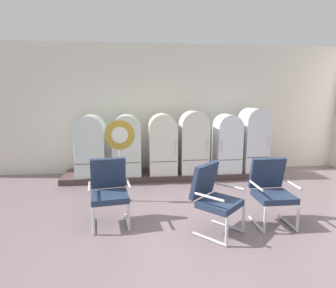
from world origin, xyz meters
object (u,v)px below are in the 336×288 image
object	(u,v)px
armchair_right	(271,188)
sign_stand	(121,159)
refrigerator_1	(127,143)
armchair_center	(214,195)
refrigerator_4	(227,141)
refrigerator_5	(253,138)
armchair_left	(109,188)
refrigerator_3	(194,140)
refrigerator_0	(91,144)
refrigerator_2	(163,142)

from	to	relation	value
armchair_right	sign_stand	size ratio (longest dim) A/B	0.66
sign_stand	refrigerator_1	bearing A→B (deg)	87.24
armchair_center	refrigerator_4	bearing A→B (deg)	68.30
refrigerator_5	armchair_left	size ratio (longest dim) A/B	1.51
refrigerator_1	refrigerator_3	size ratio (longest dim) A/B	0.95
refrigerator_0	armchair_right	xyz separation A→B (m)	(3.17, -2.52, -0.31)
refrigerator_0	refrigerator_2	bearing A→B (deg)	1.44
refrigerator_0	refrigerator_2	xyz separation A→B (m)	(1.68, 0.04, 0.01)
refrigerator_0	armchair_left	xyz separation A→B (m)	(0.63, -2.25, -0.31)
armchair_right	sign_stand	xyz separation A→B (m)	(-2.40, 1.14, 0.27)
refrigerator_3	armchair_center	world-z (taller)	refrigerator_3
refrigerator_3	refrigerator_5	xyz separation A→B (m)	(1.51, 0.05, 0.04)
refrigerator_1	armchair_left	xyz separation A→B (m)	(-0.20, -2.27, -0.31)
refrigerator_0	refrigerator_3	xyz separation A→B (m)	(2.43, -0.01, 0.04)
sign_stand	refrigerator_2	bearing A→B (deg)	57.29
refrigerator_1	armchair_left	size ratio (longest dim) A/B	1.38
refrigerator_2	sign_stand	size ratio (longest dim) A/B	0.92
sign_stand	refrigerator_3	bearing A→B (deg)	39.53
refrigerator_2	armchair_left	bearing A→B (deg)	-114.59
refrigerator_3	sign_stand	size ratio (longest dim) A/B	0.96
armchair_right	armchair_center	bearing A→B (deg)	-168.20
armchair_right	refrigerator_3	bearing A→B (deg)	106.32
refrigerator_1	refrigerator_4	distance (m)	2.43
refrigerator_1	armchair_right	xyz separation A→B (m)	(2.33, -2.54, -0.31)
refrigerator_0	armchair_right	world-z (taller)	refrigerator_0
armchair_left	armchair_right	xyz separation A→B (m)	(2.53, -0.27, 0.00)
refrigerator_2	refrigerator_4	xyz separation A→B (m)	(1.59, -0.04, -0.01)
refrigerator_3	refrigerator_5	distance (m)	1.51
refrigerator_1	refrigerator_4	bearing A→B (deg)	-0.46
armchair_center	armchair_right	bearing A→B (deg)	11.80
refrigerator_3	refrigerator_4	bearing A→B (deg)	0.71
armchair_left	armchair_center	world-z (taller)	same
refrigerator_2	armchair_left	size ratio (longest dim) A/B	1.39
armchair_center	sign_stand	world-z (taller)	sign_stand
armchair_right	refrigerator_2	bearing A→B (deg)	120.09
refrigerator_0	refrigerator_1	bearing A→B (deg)	1.44
refrigerator_3	armchair_left	xyz separation A→B (m)	(-1.80, -2.24, -0.36)
refrigerator_0	sign_stand	distance (m)	1.58
refrigerator_0	armchair_right	distance (m)	4.06
refrigerator_5	armchair_right	xyz separation A→B (m)	(-0.78, -2.56, -0.40)
refrigerator_1	refrigerator_4	size ratio (longest dim) A/B	1.00
refrigerator_5	sign_stand	world-z (taller)	refrigerator_5
refrigerator_1	refrigerator_2	world-z (taller)	refrigerator_2
refrigerator_0	refrigerator_2	world-z (taller)	refrigerator_2
refrigerator_1	refrigerator_5	bearing A→B (deg)	0.34
refrigerator_3	armchair_left	bearing A→B (deg)	-128.74
refrigerator_0	refrigerator_4	xyz separation A→B (m)	(3.27, 0.00, 0.00)
refrigerator_2	refrigerator_5	xyz separation A→B (m)	(2.26, -0.00, 0.07)
refrigerator_1	armchair_left	world-z (taller)	refrigerator_1
refrigerator_5	refrigerator_1	bearing A→B (deg)	-179.66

